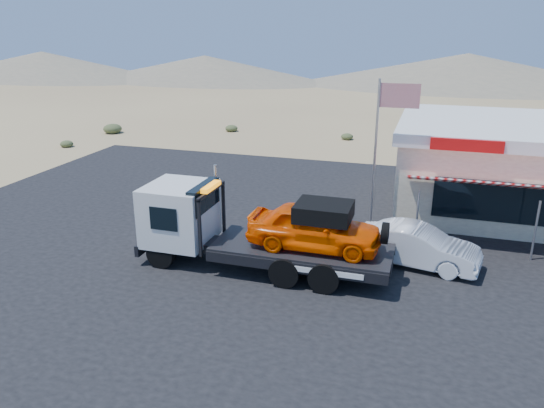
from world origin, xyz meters
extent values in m
plane|color=#8C7350|center=(0.00, 0.00, 0.00)|extent=(120.00, 120.00, 0.00)
cube|color=black|center=(2.00, 3.00, 0.01)|extent=(32.00, 24.00, 0.02)
cylinder|color=black|center=(-1.70, -1.11, 0.51)|extent=(0.98, 0.29, 0.98)
cylinder|color=black|center=(-1.70, 0.85, 0.51)|extent=(0.98, 0.29, 0.98)
cylinder|color=black|center=(2.71, -1.11, 0.51)|extent=(0.98, 0.54, 0.98)
cylinder|color=black|center=(2.71, 0.85, 0.51)|extent=(0.98, 0.54, 0.98)
cylinder|color=black|center=(3.99, -1.11, 0.51)|extent=(0.98, 0.54, 0.98)
cylinder|color=black|center=(3.99, 0.85, 0.51)|extent=(0.98, 0.54, 0.98)
cube|color=black|center=(1.93, -0.13, 0.66)|extent=(8.03, 0.98, 0.29)
cube|color=silver|center=(-1.40, -0.13, 1.69)|extent=(2.16, 2.30, 2.06)
cube|color=black|center=(-0.47, -0.13, 2.37)|extent=(0.34, 1.96, 0.88)
cube|color=black|center=(-0.18, -0.13, 1.64)|extent=(0.10, 2.16, 1.96)
cube|color=orange|center=(-0.18, -0.13, 2.76)|extent=(0.24, 1.18, 0.15)
cube|color=black|center=(3.01, -0.13, 0.93)|extent=(5.88, 2.25, 0.15)
imported|color=#FD4F00|center=(3.40, -0.13, 1.73)|extent=(4.31, 1.74, 1.47)
cube|color=black|center=(3.69, -0.13, 2.29)|extent=(1.76, 1.47, 0.54)
imported|color=silver|center=(6.61, 1.69, 0.72)|extent=(4.43, 2.23, 1.39)
cube|color=#C1B292|center=(10.50, 9.00, 1.72)|extent=(10.00, 8.00, 3.40)
cube|color=white|center=(10.50, 9.00, 3.67)|extent=(10.40, 8.40, 0.50)
cube|color=red|center=(8.00, 4.74, 3.67)|extent=(2.60, 0.12, 0.45)
cube|color=black|center=(10.50, 4.98, 1.52)|extent=(7.00, 0.06, 1.60)
cube|color=red|center=(10.50, 4.10, 2.47)|extent=(9.00, 1.73, 0.61)
cylinder|color=#99999E|center=(6.50, 3.30, 1.12)|extent=(0.08, 0.08, 2.20)
cylinder|color=#99999E|center=(10.50, 3.30, 1.12)|extent=(0.08, 0.08, 2.20)
cylinder|color=#99999E|center=(4.70, 4.50, 3.02)|extent=(0.10, 0.10, 6.00)
cube|color=#B20C14|center=(5.45, 4.50, 5.42)|extent=(1.50, 0.02, 0.90)
ellipsoid|color=#3B4826|center=(-16.79, 13.61, 0.23)|extent=(0.86, 0.86, 0.46)
ellipsoid|color=#3B4826|center=(-16.48, 18.61, 0.37)|extent=(1.37, 1.37, 0.74)
ellipsoid|color=#3B4826|center=(-8.13, 21.91, 0.26)|extent=(0.95, 0.95, 0.51)
ellipsoid|color=#3B4826|center=(0.87, 21.56, 0.23)|extent=(0.87, 0.87, 0.47)
cone|color=#726B59|center=(-25.00, 55.00, 1.75)|extent=(36.00, 36.00, 3.50)
cone|color=#726B59|center=(10.00, 58.00, 2.10)|extent=(44.00, 44.00, 4.20)
cone|color=#726B59|center=(-50.00, 52.00, 1.90)|extent=(40.00, 40.00, 3.80)
camera|label=1|loc=(6.81, -15.75, 8.01)|focal=35.00mm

